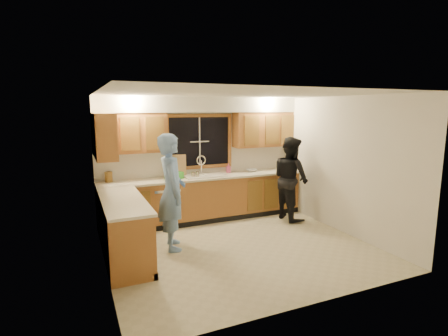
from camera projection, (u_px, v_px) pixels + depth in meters
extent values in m
plane|color=#C0B694|center=(239.00, 247.00, 5.81)|extent=(4.20, 4.20, 0.00)
plane|color=white|center=(240.00, 94.00, 5.39)|extent=(4.20, 4.20, 0.00)
plane|color=silver|center=(200.00, 158.00, 7.32)|extent=(4.20, 0.00, 4.20)
plane|color=silver|center=(101.00, 184.00, 4.77)|extent=(0.00, 3.80, 3.80)
plane|color=silver|center=(342.00, 165.00, 6.43)|extent=(0.00, 3.80, 3.80)
cube|color=#AC6A32|center=(205.00, 199.00, 7.18)|extent=(4.20, 0.60, 0.88)
cube|color=#AC6A32|center=(123.00, 230.00, 5.34)|extent=(0.60, 1.90, 0.88)
cube|color=beige|center=(205.00, 177.00, 7.09)|extent=(4.20, 0.63, 0.04)
cube|color=beige|center=(123.00, 201.00, 5.27)|extent=(0.63, 1.90, 0.04)
cube|color=#AC6A32|center=(130.00, 133.00, 6.51)|extent=(1.35, 0.33, 0.75)
cube|color=#AC6A32|center=(263.00, 129.00, 7.64)|extent=(1.35, 0.33, 0.75)
cube|color=#AC6A32|center=(104.00, 136.00, 5.75)|extent=(0.33, 0.90, 0.75)
cube|color=silver|center=(202.00, 105.00, 6.98)|extent=(4.20, 0.35, 0.30)
cube|color=black|center=(199.00, 142.00, 7.26)|extent=(1.30, 0.01, 1.00)
cube|color=#AC6A32|center=(199.00, 116.00, 7.16)|extent=(1.44, 0.03, 0.07)
cube|color=#AC6A32|center=(200.00, 167.00, 7.34)|extent=(1.44, 0.03, 0.07)
cube|color=#AC6A32|center=(167.00, 143.00, 6.98)|extent=(0.07, 0.03, 1.00)
cube|color=#AC6A32|center=(230.00, 140.00, 7.52)|extent=(0.07, 0.03, 1.00)
cube|color=white|center=(205.00, 176.00, 7.10)|extent=(0.86, 0.52, 0.03)
cube|color=white|center=(195.00, 181.00, 7.03)|extent=(0.38, 0.42, 0.18)
cube|color=white|center=(214.00, 179.00, 7.20)|extent=(0.38, 0.42, 0.18)
cylinder|color=white|center=(201.00, 167.00, 7.26)|extent=(0.04, 0.04, 0.28)
torus|color=white|center=(201.00, 160.00, 7.23)|extent=(0.21, 0.03, 0.21)
cube|color=white|center=(165.00, 205.00, 6.84)|extent=(0.60, 0.56, 0.82)
cube|color=white|center=(129.00, 242.00, 4.83)|extent=(0.58, 0.75, 0.90)
imported|color=#77A1E1|center=(172.00, 192.00, 5.64)|extent=(0.54, 0.74, 1.89)
imported|color=black|center=(291.00, 178.00, 7.19)|extent=(0.68, 0.86, 1.72)
cube|color=olive|center=(109.00, 177.00, 6.50)|extent=(0.14, 0.13, 0.20)
cube|color=tan|center=(178.00, 166.00, 7.05)|extent=(0.35, 0.18, 0.44)
cube|color=green|center=(174.00, 175.00, 6.84)|extent=(0.36, 0.35, 0.13)
imported|color=#EC5A98|center=(228.00, 168.00, 7.48)|extent=(0.11, 0.11, 0.20)
imported|color=silver|center=(251.00, 170.00, 7.60)|extent=(0.27, 0.27, 0.06)
cylinder|color=beige|center=(193.00, 175.00, 6.90)|extent=(0.08, 0.08, 0.12)
cylinder|color=beige|center=(197.00, 175.00, 6.89)|extent=(0.09, 0.09, 0.13)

